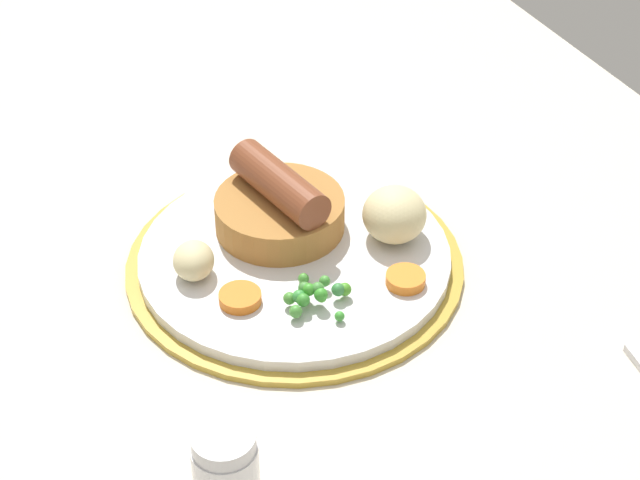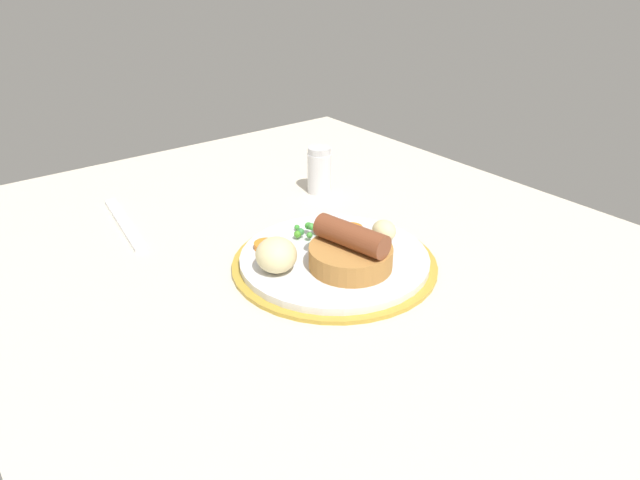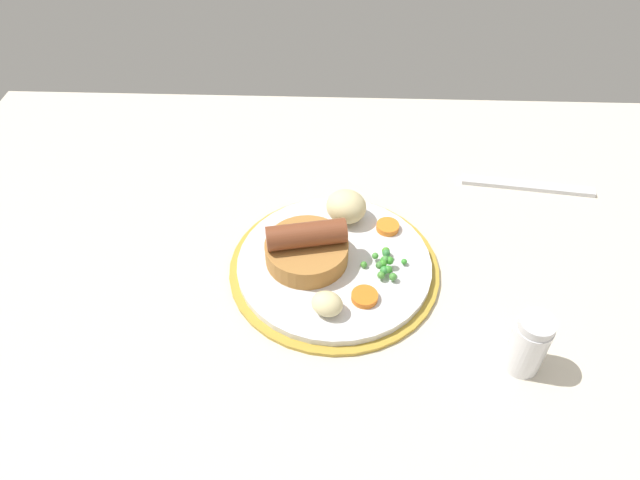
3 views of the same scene
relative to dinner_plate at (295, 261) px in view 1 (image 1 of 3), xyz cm
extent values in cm
cube|color=beige|center=(1.70, 0.82, -2.07)|extent=(110.00, 80.00, 3.00)
cylinder|color=#B79333|center=(0.00, 0.00, -0.32)|extent=(25.06, 25.06, 0.50)
cylinder|color=silver|center=(0.00, 0.00, 0.13)|extent=(23.05, 23.05, 1.40)
cylinder|color=#AD7538|center=(3.26, -0.23, 2.13)|extent=(9.80, 9.80, 2.59)
cylinder|color=#33190C|center=(3.26, -0.23, 3.28)|extent=(7.84, 7.84, 0.30)
cylinder|color=brown|center=(3.26, -0.23, 4.87)|extent=(9.54, 4.65, 2.88)
sphere|color=green|center=(-6.22, 2.07, 1.86)|extent=(0.94, 0.94, 0.94)
sphere|color=green|center=(-6.41, 0.42, 2.04)|extent=(0.97, 0.97, 0.97)
sphere|color=green|center=(-5.62, 1.37, 2.08)|extent=(0.90, 0.90, 0.90)
sphere|color=#3D9327|center=(-6.52, 0.40, 1.88)|extent=(0.71, 0.71, 0.71)
sphere|color=green|center=(-5.73, 2.17, 1.84)|extent=(0.94, 0.94, 0.94)
sphere|color=green|center=(-5.73, 1.22, 2.10)|extent=(0.81, 0.81, 0.81)
sphere|color=#38833F|center=(-6.11, -0.63, 1.74)|extent=(0.95, 0.95, 0.95)
sphere|color=#479135|center=(-5.38, 2.73, 1.59)|extent=(0.88, 0.88, 0.88)
sphere|color=#44923B|center=(-5.88, 0.74, 2.20)|extent=(0.89, 0.89, 0.89)
sphere|color=#428539|center=(-5.22, 1.52, 1.96)|extent=(0.91, 0.91, 0.91)
sphere|color=green|center=(-8.20, 0.26, 1.32)|extent=(0.70, 0.70, 0.70)
sphere|color=#469038|center=(-6.73, 2.86, 1.52)|extent=(0.91, 0.91, 0.91)
sphere|color=#479927|center=(-6.10, -1.15, 1.57)|extent=(0.95, 0.95, 0.95)
sphere|color=#4A863D|center=(-6.11, 1.08, 2.07)|extent=(0.71, 0.71, 0.71)
sphere|color=#459639|center=(-4.80, -0.22, 1.66)|extent=(0.79, 0.79, 0.79)
sphere|color=#428E33|center=(-3.47, 0.91, 1.23)|extent=(0.79, 0.79, 0.79)
ellipsoid|color=beige|center=(0.65, 7.54, 2.13)|extent=(4.33, 4.01, 2.59)
ellipsoid|color=beige|center=(-1.32, -7.52, 2.84)|extent=(6.65, 6.48, 4.01)
cylinder|color=orange|center=(-3.46, 5.65, 1.20)|extent=(3.43, 3.43, 0.74)
cylinder|color=orange|center=(-6.56, -5.72, 1.23)|extent=(3.48, 3.48, 0.79)
cylinder|color=silver|center=(-19.48, 12.64, 6.25)|extent=(3.54, 3.54, 1.00)
camera|label=1|loc=(-56.45, 24.00, 50.21)|focal=60.00mm
camera|label=2|loc=(46.88, -38.29, 34.60)|focal=32.00mm
camera|label=3|loc=(0.00, 46.15, 50.20)|focal=32.00mm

